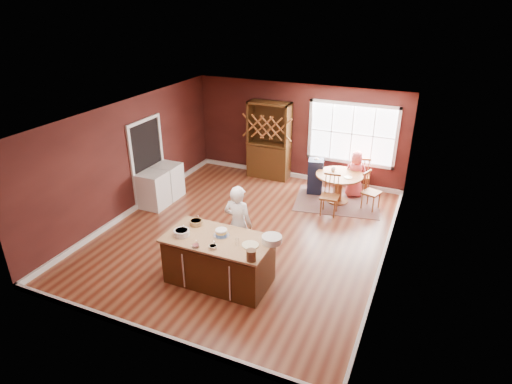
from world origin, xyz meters
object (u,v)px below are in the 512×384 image
at_px(chair_south, 330,195).
at_px(hutch, 269,141).
at_px(layer_cake, 221,233).
at_px(seated_woman, 355,174).
at_px(chair_east, 372,191).
at_px(washer, 153,190).
at_px(kitchen_island, 219,261).
at_px(toddler, 315,163).
at_px(high_chair, 315,176).
at_px(chair_north, 361,174).
at_px(baker, 238,224).
at_px(dryer, 168,181).
at_px(dining_table, 339,182).

height_order(chair_south, hutch, hutch).
height_order(layer_cake, hutch, hutch).
bearing_deg(seated_woman, chair_east, 118.91).
relative_size(layer_cake, chair_east, 0.31).
bearing_deg(washer, layer_cake, -33.61).
bearing_deg(chair_south, layer_cake, -112.81).
relative_size(kitchen_island, hutch, 0.88).
height_order(kitchen_island, toddler, toddler).
distance_m(kitchen_island, washer, 3.58).
relative_size(toddler, hutch, 0.12).
distance_m(kitchen_island, hutch, 5.15).
bearing_deg(chair_east, chair_south, 147.61).
bearing_deg(seated_woman, chair_south, 61.83).
bearing_deg(high_chair, chair_east, -27.11).
bearing_deg(washer, kitchen_island, -35.09).
distance_m(chair_north, seated_woman, 0.30).
bearing_deg(baker, seated_woman, -108.91).
height_order(kitchen_island, layer_cake, layer_cake).
height_order(hutch, dryer, hutch).
bearing_deg(washer, dryer, 90.00).
relative_size(chair_north, dryer, 1.18).
height_order(chair_east, dryer, chair_east).
relative_size(chair_east, chair_north, 0.91).
xyz_separation_m(washer, dryer, (0.00, 0.64, -0.00)).
bearing_deg(hutch, dining_table, -20.24).
distance_m(dining_table, chair_north, 0.88).
distance_m(chair_east, dryer, 5.16).
height_order(dining_table, dryer, dryer).
bearing_deg(hutch, dryer, -129.40).
distance_m(layer_cake, seated_woman, 4.83).
distance_m(dining_table, dryer, 4.39).
height_order(layer_cake, chair_east, layer_cake).
distance_m(chair_north, washer, 5.38).
distance_m(kitchen_island, baker, 0.85).
height_order(chair_east, washer, chair_east).
distance_m(seated_woman, high_chair, 1.04).
bearing_deg(high_chair, toddler, 121.04).
bearing_deg(baker, toddler, -94.70).
xyz_separation_m(seated_woman, toddler, (-1.05, -0.16, 0.19)).
bearing_deg(dryer, hutch, 50.60).
bearing_deg(high_chair, seated_woman, -1.55).
relative_size(dining_table, washer, 1.31).
relative_size(baker, high_chair, 1.67).
bearing_deg(chair_east, toddler, 94.03).
relative_size(kitchen_island, baker, 1.19).
bearing_deg(toddler, baker, -96.39).
height_order(dining_table, chair_east, chair_east).
bearing_deg(chair_east, dining_table, 104.09).
relative_size(chair_north, toddler, 4.06).
bearing_deg(hutch, toddler, -17.71).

